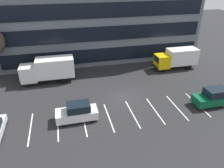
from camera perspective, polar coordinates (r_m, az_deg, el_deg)
ground_plane at (r=27.81m, az=3.18°, el=-3.74°), size 120.00×120.00×0.00m
lot_markings at (r=25.02m, az=5.47°, el=-7.86°), size 22.54×5.40×0.01m
box_truck_yellow at (r=37.17m, az=16.83°, el=6.69°), size 7.13×2.36×3.31m
box_truck_white at (r=32.35m, az=-16.53°, el=3.85°), size 7.70×2.55×3.57m
suv_white at (r=23.75m, az=-9.21°, el=-7.40°), size 4.52×1.92×2.04m
suv_forest at (r=28.75m, az=25.44°, el=-3.16°), size 4.77×2.02×2.16m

